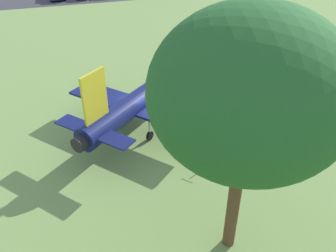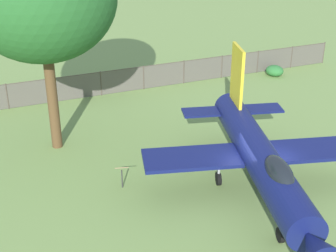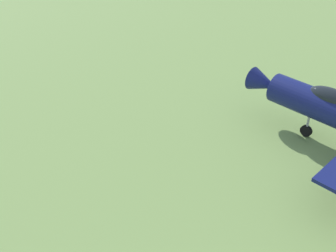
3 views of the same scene
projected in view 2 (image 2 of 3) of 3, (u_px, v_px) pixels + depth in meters
name	position (u px, v px, depth m)	size (l,w,h in m)	color
ground_plane	(255.00, 195.00, 21.87)	(200.00, 200.00, 0.00)	#75934C
display_jet	(261.00, 159.00, 20.70)	(10.47, 10.59, 5.54)	#111951
perimeter_fence	(144.00, 77.00, 32.90)	(15.24, 24.97, 1.64)	#4C4238
shrub_near_fence	(275.00, 71.00, 35.44)	(1.28, 1.12, 0.77)	#2D7033
info_plaque	(122.00, 171.00, 22.06)	(0.70, 0.70, 1.14)	#333333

